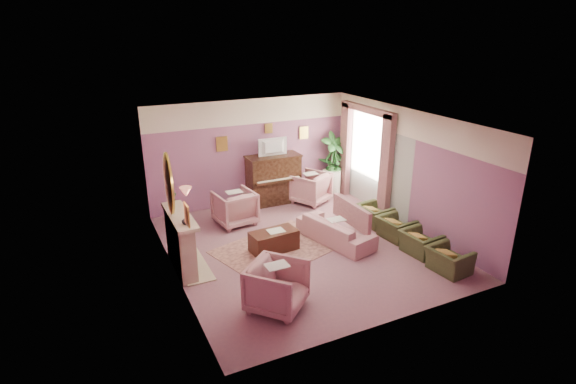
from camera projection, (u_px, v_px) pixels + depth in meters
name	position (u px, v px, depth m)	size (l,w,h in m)	color
floor	(302.00, 246.00, 9.85)	(5.50, 6.00, 0.01)	#875863
ceiling	(304.00, 120.00, 8.88)	(5.50, 6.00, 0.01)	#F0EFCA
wall_back	(251.00, 152.00, 11.90)	(5.50, 0.02, 2.80)	slate
wall_front	(393.00, 246.00, 6.83)	(5.50, 0.02, 2.80)	slate
wall_left	(170.00, 208.00, 8.25)	(0.02, 6.00, 2.80)	slate
wall_right	(407.00, 169.00, 10.48)	(0.02, 6.00, 2.80)	slate
picture_rail_band	(250.00, 112.00, 11.52)	(5.50, 0.01, 0.65)	#F2E6CC
stripe_panel	(373.00, 168.00, 11.68)	(0.01, 3.00, 2.15)	#ADB3A8
fireplace_surround	(180.00, 243.00, 8.78)	(0.30, 1.40, 1.10)	#C1AF8C
fireplace_inset	(186.00, 249.00, 8.87)	(0.18, 0.72, 0.68)	black
fire_ember	(189.00, 257.00, 8.95)	(0.06, 0.54, 0.10)	#FF5A24
mantel_shelf	(179.00, 216.00, 8.60)	(0.40, 1.55, 0.07)	#C1AF8C
hearth	(192.00, 265.00, 9.05)	(0.55, 1.50, 0.02)	#C1AF8C
mirror_frame	(169.00, 184.00, 8.30)	(0.04, 0.72, 1.20)	gold
mirror_glass	(170.00, 184.00, 8.31)	(0.01, 0.60, 1.06)	white
sconce_shade	(186.00, 192.00, 7.38)	(0.20, 0.20, 0.16)	#DF785B
piano	(273.00, 180.00, 12.09)	(1.40, 0.60, 1.30)	#331D12
piano_keyshelf	(279.00, 181.00, 11.77)	(1.30, 0.12, 0.06)	#331D12
piano_keys	(279.00, 180.00, 11.76)	(1.20, 0.08, 0.02)	#F1E4C2
piano_top	(273.00, 156.00, 11.87)	(1.45, 0.65, 0.04)	#331D12
television	(274.00, 146.00, 11.72)	(0.80, 0.12, 0.48)	black
print_back_left	(222.00, 144.00, 11.43)	(0.30, 0.03, 0.38)	gold
print_back_right	(304.00, 133.00, 12.36)	(0.26, 0.03, 0.34)	gold
print_back_mid	(269.00, 128.00, 11.86)	(0.22, 0.03, 0.26)	gold
print_left_wall	(187.00, 215.00, 7.14)	(0.03, 0.28, 0.36)	gold
window_blind	(368.00, 142.00, 11.66)	(0.03, 1.40, 1.80)	beige
curtain_left	(386.00, 167.00, 10.99)	(0.16, 0.34, 2.60)	#8E5A5D
curtain_right	(346.00, 149.00, 12.55)	(0.16, 0.34, 2.60)	#8E5A5D
pelmet	(367.00, 110.00, 11.33)	(0.16, 2.20, 0.16)	#8E5A5D
mantel_plant	(173.00, 199.00, 9.01)	(0.16, 0.16, 0.28)	#276328
mantel_vase	(186.00, 220.00, 8.14)	(0.16, 0.16, 0.16)	#F2E6CC
area_rug	(278.00, 248.00, 9.76)	(2.50, 1.80, 0.01)	#956055
coffee_table	(274.00, 241.00, 9.60)	(1.00, 0.50, 0.45)	#381910
table_paper	(276.00, 231.00, 9.54)	(0.35, 0.28, 0.01)	beige
sofa	(336.00, 226.00, 9.95)	(0.62, 1.87, 0.76)	tan
sofa_throw	(351.00, 214.00, 10.04)	(0.09, 1.42, 0.52)	#8E5A5D
floral_armchair_left	(235.00, 206.00, 10.84)	(0.89, 0.89, 0.93)	tan
floral_armchair_right	(310.00, 186.00, 12.16)	(0.89, 0.89, 0.93)	tan
floral_armchair_front	(277.00, 284.00, 7.55)	(0.89, 0.89, 0.93)	tan
olive_chair_a	(449.00, 256.00, 8.73)	(0.54, 0.77, 0.66)	#3E4724
olive_chair_b	(421.00, 239.00, 9.42)	(0.54, 0.77, 0.66)	#3E4724
olive_chair_c	(396.00, 225.00, 10.12)	(0.54, 0.77, 0.66)	#3E4724
olive_chair_d	(374.00, 212.00, 10.81)	(0.54, 0.77, 0.66)	#3E4724
side_table	(331.00, 182.00, 12.80)	(0.52, 0.52, 0.70)	silver
side_plant_big	(332.00, 165.00, 12.62)	(0.30, 0.30, 0.34)	#276328
side_plant_small	(337.00, 166.00, 12.60)	(0.16, 0.16, 0.28)	#276328
palm_pot	(332.00, 187.00, 12.97)	(0.34, 0.34, 0.34)	#995338
palm_plant	(333.00, 157.00, 12.67)	(0.76, 0.76, 1.44)	#276328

